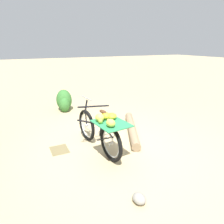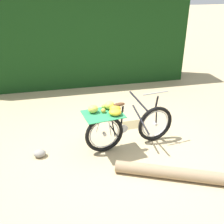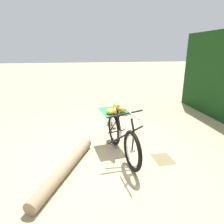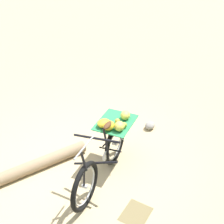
% 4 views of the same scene
% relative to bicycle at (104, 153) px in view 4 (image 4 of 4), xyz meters
% --- Properties ---
extents(ground_plane, '(60.00, 60.00, 0.00)m').
position_rel_bicycle_xyz_m(ground_plane, '(-0.03, -0.19, -0.49)').
color(ground_plane, tan).
extents(bicycle, '(1.80, 0.74, 1.03)m').
position_rel_bicycle_xyz_m(bicycle, '(0.00, 0.00, 0.00)').
color(bicycle, black).
rests_on(bicycle, ground_plane).
extents(fallen_log, '(1.86, 1.03, 0.20)m').
position_rel_bicycle_xyz_m(fallen_log, '(0.52, -1.09, -0.39)').
color(fallen_log, '#937A5B').
rests_on(fallen_log, ground_plane).
extents(path_stone, '(0.22, 0.18, 0.14)m').
position_rel_bicycle_xyz_m(path_stone, '(-1.59, 0.07, -0.42)').
color(path_stone, gray).
rests_on(path_stone, ground_plane).
extents(leaf_litter_patch, '(0.44, 0.36, 0.01)m').
position_rel_bicycle_xyz_m(leaf_litter_patch, '(0.42, 0.76, -0.48)').
color(leaf_litter_patch, olive).
rests_on(leaf_litter_patch, ground_plane).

